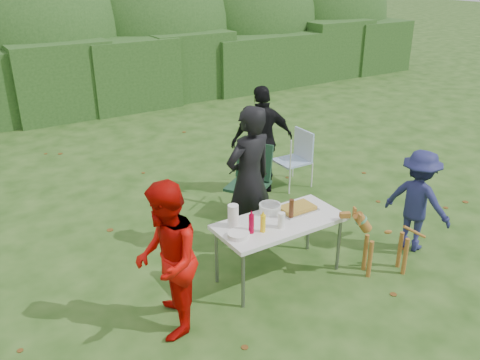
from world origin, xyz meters
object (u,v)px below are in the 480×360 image
lawn_chair (292,159)px  ketchup_bottle (251,224)px  mustard_bottle (263,223)px  person_cook (249,180)px  camping_chair (248,182)px  paper_towel_roll (233,216)px  folding_table (280,225)px  person_red_jacket (167,261)px  person_black_puffy (262,140)px  dog (387,242)px  beer_bottle (291,209)px  child (418,201)px

lawn_chair → ketchup_bottle: (-2.19, -2.08, 0.39)m
lawn_chair → mustard_bottle: mustard_bottle is taller
person_cook → lawn_chair: (1.69, 1.27, -0.49)m
person_cook → camping_chair: person_cook is taller
lawn_chair → paper_towel_roll: paper_towel_roll is taller
folding_table → person_red_jacket: person_red_jacket is taller
camping_chair → paper_towel_roll: (-1.09, -1.35, 0.35)m
person_black_puffy → dog: person_black_puffy is taller
camping_chair → mustard_bottle: (-0.88, -1.63, 0.32)m
beer_bottle → dog: bearing=-31.2°
person_black_puffy → paper_towel_roll: 2.59m
folding_table → person_cook: bearing=84.7°
camping_chair → beer_bottle: 1.65m
person_red_jacket → ketchup_bottle: 1.06m
beer_bottle → person_red_jacket: bearing=-175.0°
person_black_puffy → ketchup_bottle: (-1.65, -2.15, -0.01)m
paper_towel_roll → dog: bearing=-25.9°
child → lawn_chair: (-0.10, 2.43, -0.21)m
ketchup_bottle → beer_bottle: size_ratio=0.92×
mustard_bottle → ketchup_bottle: (-0.12, 0.04, 0.01)m
paper_towel_roll → ketchup_bottle: bearing=-69.6°
folding_table → child: child is taller
mustard_bottle → beer_bottle: beer_bottle is taller
camping_chair → paper_towel_roll: size_ratio=3.98×
camping_chair → mustard_bottle: 1.88m
dog → lawn_chair: size_ratio=0.94×
folding_table → paper_towel_roll: paper_towel_roll is taller
person_cook → camping_chair: size_ratio=1.84×
person_red_jacket → paper_towel_roll: (0.97, 0.35, 0.06)m
camping_chair → ketchup_bottle: camping_chair is taller
person_cook → beer_bottle: bearing=87.2°
person_red_jacket → beer_bottle: size_ratio=6.74×
person_cook → folding_table: bearing=76.9°
child → person_black_puffy: bearing=-0.4°
folding_table → person_black_puffy: bearing=59.8°
person_black_puffy → lawn_chair: (0.55, -0.07, -0.40)m
person_red_jacket → paper_towel_roll: person_red_jacket is taller
person_red_jacket → beer_bottle: person_red_jacket is taller
paper_towel_roll → child: bearing=-13.9°
folding_table → camping_chair: camping_chair is taller
dog → person_red_jacket: bearing=15.2°
dog → camping_chair: (-0.55, 2.15, 0.10)m
ketchup_bottle → person_red_jacket: bearing=-173.9°
person_black_puffy → person_red_jacket: bearing=53.6°
camping_chair → ketchup_bottle: size_ratio=4.71×
ketchup_bottle → paper_towel_roll: bearing=110.4°
person_red_jacket → person_black_puffy: 3.53m
child → camping_chair: (-1.29, 1.94, -0.15)m
person_cook → lawn_chair: 2.17m
person_black_puffy → lawn_chair: size_ratio=1.86×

